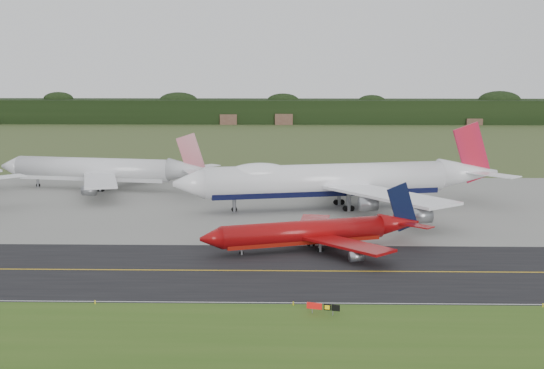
{
  "coord_description": "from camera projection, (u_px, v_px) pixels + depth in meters",
  "views": [
    {
      "loc": [
        0.48,
        -116.07,
        31.8
      ],
      "look_at": [
        -2.56,
        22.0,
        9.13
      ],
      "focal_mm": 50.0,
      "sensor_mm": 36.0,
      "label": 1
    }
  ],
  "objects": [
    {
      "name": "horizon_treeline",
      "position": [
        288.0,
        112.0,
        388.87
      ],
      "size": [
        700.0,
        25.0,
        12.0
      ],
      "color": "black",
      "rests_on": "ground"
    },
    {
      "name": "ground",
      "position": [
        285.0,
        264.0,
        119.67
      ],
      "size": [
        600.0,
        600.0,
        0.0
      ],
      "primitive_type": "plane",
      "color": "#394B23",
      "rests_on": "ground"
    },
    {
      "name": "jet_ba_747",
      "position": [
        337.0,
        180.0,
        163.86
      ],
      "size": [
        72.59,
        59.17,
        18.39
      ],
      "color": "white",
      "rests_on": "ground"
    },
    {
      "name": "jet_star_tail",
      "position": [
        104.0,
        170.0,
        188.03
      ],
      "size": [
        55.25,
        45.67,
        14.61
      ],
      "color": "silver",
      "rests_on": "ground"
    },
    {
      "name": "apron",
      "position": [
        286.0,
        204.0,
        169.98
      ],
      "size": [
        400.0,
        78.0,
        0.01
      ],
      "primitive_type": "cube",
      "color": "gray",
      "rests_on": "ground"
    },
    {
      "name": "edge_marker_right",
      "position": [
        543.0,
        305.0,
        98.67
      ],
      "size": [
        0.16,
        0.16,
        0.5
      ],
      "primitive_type": "cylinder",
      "color": "yellow",
      "rests_on": "ground"
    },
    {
      "name": "edge_marker_left",
      "position": [
        95.0,
        302.0,
        99.95
      ],
      "size": [
        0.16,
        0.16,
        0.5
      ],
      "primitive_type": "cylinder",
      "color": "yellow",
      "rests_on": "ground"
    },
    {
      "name": "taxiway",
      "position": [
        285.0,
        271.0,
        115.72
      ],
      "size": [
        400.0,
        32.0,
        0.02
      ],
      "primitive_type": "cube",
      "color": "black",
      "rests_on": "ground"
    },
    {
      "name": "taxiway_centreline",
      "position": [
        285.0,
        271.0,
        115.72
      ],
      "size": [
        400.0,
        0.4,
        0.0
      ],
      "primitive_type": "cube",
      "color": "gold",
      "rests_on": "taxiway"
    },
    {
      "name": "edge_marker_center",
      "position": [
        293.0,
        304.0,
        99.38
      ],
      "size": [
        0.16,
        0.16,
        0.5
      ],
      "primitive_type": "cylinder",
      "color": "yellow",
      "rests_on": "ground"
    },
    {
      "name": "taxiway_edge_line",
      "position": [
        284.0,
        303.0,
        100.43
      ],
      "size": [
        400.0,
        0.25,
        0.0
      ],
      "primitive_type": "cube",
      "color": "silver",
      "rests_on": "taxiway"
    },
    {
      "name": "taxiway_sign",
      "position": [
        323.0,
        307.0,
        95.7
      ],
      "size": [
        4.17,
        1.35,
        1.43
      ],
      "color": "slate",
      "rests_on": "ground"
    },
    {
      "name": "grass_verge",
      "position": [
        284.0,
        346.0,
        85.14
      ],
      "size": [
        400.0,
        30.0,
        0.01
      ],
      "primitive_type": "cube",
      "color": "#355A1A",
      "rests_on": "ground"
    },
    {
      "name": "jet_red_737",
      "position": [
        315.0,
        232.0,
        128.73
      ],
      "size": [
        38.7,
        30.69,
        10.74
      ],
      "color": "maroon",
      "rests_on": "ground"
    }
  ]
}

